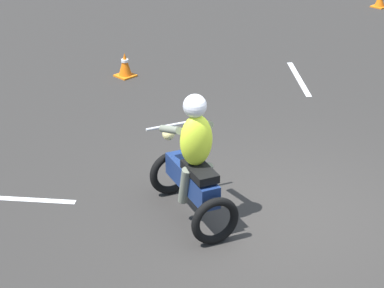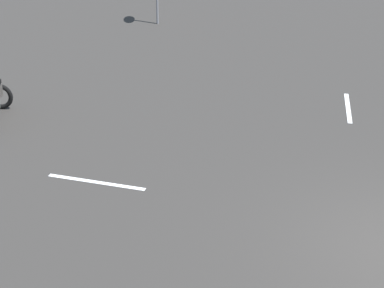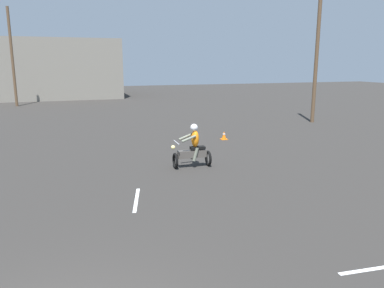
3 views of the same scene
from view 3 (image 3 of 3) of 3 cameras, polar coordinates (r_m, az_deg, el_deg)
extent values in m
torus|color=black|center=(13.96, -2.56, -2.57)|extent=(0.12, 0.60, 0.60)
torus|color=black|center=(14.32, 2.49, -2.19)|extent=(0.12, 0.60, 0.60)
cube|color=#4C4742|center=(14.08, 0.00, -1.51)|extent=(1.11, 0.28, 0.28)
cube|color=black|center=(14.09, 0.86, -0.58)|extent=(0.57, 0.28, 0.10)
cylinder|color=silver|center=(13.81, -2.39, 0.25)|extent=(0.06, 0.70, 0.04)
sphere|color=#F2E08C|center=(13.82, -2.90, -0.51)|extent=(0.17, 0.17, 0.16)
ellipsoid|color=orange|center=(13.98, 0.47, 0.83)|extent=(0.29, 0.41, 0.64)
cylinder|color=slate|center=(14.08, -0.94, 1.12)|extent=(0.55, 0.11, 0.27)
cylinder|color=slate|center=(13.70, -0.48, 0.81)|extent=(0.55, 0.11, 0.27)
cylinder|color=slate|center=(14.23, 0.22, -1.36)|extent=(0.25, 0.13, 0.51)
cylinder|color=slate|center=(13.97, 0.56, -1.61)|extent=(0.25, 0.13, 0.51)
sphere|color=silver|center=(13.89, 0.32, 2.52)|extent=(0.29, 0.29, 0.28)
cube|color=orange|center=(19.37, 4.89, 0.74)|extent=(0.32, 0.32, 0.03)
cone|color=orange|center=(19.33, 4.90, 1.36)|extent=(0.24, 0.24, 0.40)
cylinder|color=white|center=(19.31, 4.90, 1.54)|extent=(0.13, 0.13, 0.05)
cube|color=silver|center=(8.39, 26.42, -16.59)|extent=(1.69, 0.24, 0.01)
cube|color=silver|center=(11.04, -8.47, -8.38)|extent=(0.56, 1.90, 0.01)
cylinder|color=brown|center=(25.94, 18.44, 12.51)|extent=(0.24, 0.24, 8.51)
cylinder|color=brown|center=(37.56, -25.72, 11.79)|extent=(0.24, 0.24, 8.65)
camera|label=1|loc=(4.97, 95.43, 10.32)|focal=70.00mm
camera|label=2|loc=(13.25, -74.82, 16.50)|focal=70.00mm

